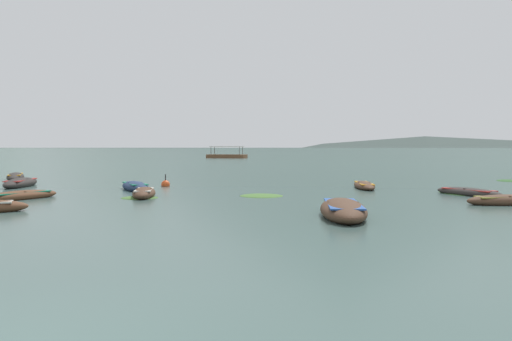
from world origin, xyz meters
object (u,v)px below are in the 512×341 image
rowboat_9 (21,196)px  mooring_buoy (166,184)px  rowboat_2 (343,210)px  rowboat_8 (364,186)px  rowboat_7 (144,193)px  ferry_0 (227,156)px  rowboat_5 (15,177)px  rowboat_4 (469,192)px  rowboat_6 (506,201)px  rowboat_3 (21,183)px  rowboat_0 (135,187)px

rowboat_9 → mooring_buoy: (4.86, 7.39, -0.05)m
rowboat_2 → rowboat_8: (2.85, 11.59, -0.07)m
rowboat_7 → ferry_0: 79.04m
ferry_0 → rowboat_5: bearing=-98.0°
rowboat_5 → ferry_0: (9.40, 66.94, 0.26)m
rowboat_2 → rowboat_9: bearing=158.0°
rowboat_4 → rowboat_6: (-0.06, -3.89, 0.02)m
rowboat_3 → rowboat_9: bearing=-64.1°
rowboat_0 → rowboat_9: size_ratio=1.07×
rowboat_2 → rowboat_4: (6.98, 7.54, -0.08)m
rowboat_3 → rowboat_7: 10.42m
rowboat_9 → rowboat_6: bearing=-4.8°
rowboat_6 → mooring_buoy: (-15.27, 9.08, -0.05)m
rowboat_2 → rowboat_4: size_ratio=1.25×
rowboat_0 → ferry_0: 75.22m
rowboat_0 → mooring_buoy: bearing=66.5°
rowboat_0 → rowboat_7: 4.04m
rowboat_3 → rowboat_8: (19.46, -0.76, -0.05)m
rowboat_8 → rowboat_9: size_ratio=1.15×
rowboat_2 → mooring_buoy: bearing=123.3°
rowboat_0 → rowboat_4: 16.65m
rowboat_3 → rowboat_5: (-3.30, 6.09, -0.00)m
ferry_0 → rowboat_7: bearing=-88.2°
rowboat_4 → rowboat_9: 20.31m
rowboat_8 → rowboat_2: bearing=-103.8°
rowboat_2 → ferry_0: 86.03m
rowboat_3 → ferry_0: size_ratio=0.52×
rowboat_4 → rowboat_7: 15.10m
rowboat_7 → rowboat_9: rowboat_7 is taller
rowboat_0 → rowboat_4: size_ratio=1.04×
rowboat_5 → rowboat_6: 30.65m
rowboat_4 → rowboat_2: bearing=-132.8°
rowboat_0 → rowboat_9: bearing=-127.8°
rowboat_6 → rowboat_9: 20.21m
ferry_0 → rowboat_4: bearing=-77.3°
rowboat_6 → rowboat_8: (-4.08, 7.95, -0.01)m
rowboat_0 → rowboat_8: (12.31, 1.41, -0.03)m
rowboat_4 → rowboat_7: size_ratio=1.15×
rowboat_8 → rowboat_6: bearing=-62.8°
rowboat_0 → ferry_0: (-1.06, 75.21, 0.27)m
rowboat_5 → ferry_0: size_ratio=0.56×
rowboat_4 → rowboat_7: rowboat_7 is taller
rowboat_9 → rowboat_0: bearing=52.2°
rowboat_6 → ferry_0: 83.58m
rowboat_2 → rowboat_7: 10.29m
rowboat_3 → rowboat_7: size_ratio=1.38×
rowboat_8 → ferry_0: 75.00m
rowboat_0 → mooring_buoy: size_ratio=4.41×
rowboat_4 → rowboat_8: 5.79m
rowboat_5 → mooring_buoy: bearing=-26.3°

